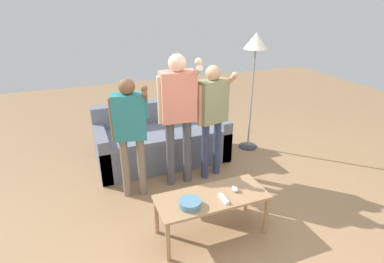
{
  "coord_description": "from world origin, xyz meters",
  "views": [
    {
      "loc": [
        -1.21,
        -2.51,
        2.21
      ],
      "look_at": [
        -0.14,
        0.25,
        0.91
      ],
      "focal_mm": 29.25,
      "sensor_mm": 36.0,
      "label": 1
    }
  ],
  "objects_px": {
    "floor_lamp": "(255,50)",
    "player_left": "(130,126)",
    "coffee_table": "(212,201)",
    "player_center": "(178,106)",
    "game_remote_nunchuk": "(235,189)",
    "player_right": "(212,110)",
    "couch": "(162,140)",
    "snack_bowl": "(190,203)",
    "game_remote_wand_near": "(224,199)",
    "game_remote_wand_far": "(188,203)"
  },
  "relations": [
    {
      "from": "game_remote_nunchuk",
      "to": "floor_lamp",
      "type": "height_order",
      "value": "floor_lamp"
    },
    {
      "from": "floor_lamp",
      "to": "player_right",
      "type": "distance_m",
      "value": 1.2
    },
    {
      "from": "couch",
      "to": "player_left",
      "type": "relative_size",
      "value": 1.27
    },
    {
      "from": "snack_bowl",
      "to": "player_left",
      "type": "distance_m",
      "value": 1.14
    },
    {
      "from": "player_left",
      "to": "game_remote_wand_near",
      "type": "relative_size",
      "value": 9.26
    },
    {
      "from": "coffee_table",
      "to": "game_remote_wand_near",
      "type": "relative_size",
      "value": 7.05
    },
    {
      "from": "coffee_table",
      "to": "player_left",
      "type": "distance_m",
      "value": 1.21
    },
    {
      "from": "coffee_table",
      "to": "game_remote_wand_far",
      "type": "bearing_deg",
      "value": -172.67
    },
    {
      "from": "game_remote_nunchuk",
      "to": "floor_lamp",
      "type": "distance_m",
      "value": 2.18
    },
    {
      "from": "game_remote_wand_near",
      "to": "game_remote_wand_far",
      "type": "height_order",
      "value": "same"
    },
    {
      "from": "game_remote_wand_near",
      "to": "snack_bowl",
      "type": "bearing_deg",
      "value": 175.17
    },
    {
      "from": "couch",
      "to": "player_center",
      "type": "xyz_separation_m",
      "value": [
        0.03,
        -0.67,
        0.73
      ]
    },
    {
      "from": "player_center",
      "to": "coffee_table",
      "type": "bearing_deg",
      "value": -90.61
    },
    {
      "from": "coffee_table",
      "to": "snack_bowl",
      "type": "xyz_separation_m",
      "value": [
        -0.25,
        -0.07,
        0.09
      ]
    },
    {
      "from": "player_left",
      "to": "player_right",
      "type": "xyz_separation_m",
      "value": [
        1.03,
        0.07,
        0.03
      ]
    },
    {
      "from": "player_right",
      "to": "game_remote_wand_near",
      "type": "height_order",
      "value": "player_right"
    },
    {
      "from": "snack_bowl",
      "to": "player_right",
      "type": "relative_size",
      "value": 0.14
    },
    {
      "from": "floor_lamp",
      "to": "snack_bowl",
      "type": "bearing_deg",
      "value": -134.45
    },
    {
      "from": "coffee_table",
      "to": "player_left",
      "type": "relative_size",
      "value": 0.76
    },
    {
      "from": "floor_lamp",
      "to": "game_remote_nunchuk",
      "type": "bearing_deg",
      "value": -125.22
    },
    {
      "from": "game_remote_nunchuk",
      "to": "player_right",
      "type": "relative_size",
      "value": 0.06
    },
    {
      "from": "floor_lamp",
      "to": "player_center",
      "type": "distance_m",
      "value": 1.53
    },
    {
      "from": "snack_bowl",
      "to": "player_right",
      "type": "height_order",
      "value": "player_right"
    },
    {
      "from": "floor_lamp",
      "to": "player_center",
      "type": "bearing_deg",
      "value": -157.15
    },
    {
      "from": "player_center",
      "to": "game_remote_wand_far",
      "type": "height_order",
      "value": "player_center"
    },
    {
      "from": "game_remote_nunchuk",
      "to": "player_left",
      "type": "distance_m",
      "value": 1.32
    },
    {
      "from": "player_right",
      "to": "game_remote_wand_near",
      "type": "relative_size",
      "value": 9.55
    },
    {
      "from": "player_center",
      "to": "floor_lamp",
      "type": "bearing_deg",
      "value": 22.85
    },
    {
      "from": "player_left",
      "to": "player_center",
      "type": "xyz_separation_m",
      "value": [
        0.58,
        0.06,
        0.13
      ]
    },
    {
      "from": "couch",
      "to": "game_remote_wand_near",
      "type": "height_order",
      "value": "couch"
    },
    {
      "from": "floor_lamp",
      "to": "game_remote_wand_far",
      "type": "relative_size",
      "value": 13.03
    },
    {
      "from": "floor_lamp",
      "to": "player_left",
      "type": "height_order",
      "value": "floor_lamp"
    },
    {
      "from": "game_remote_nunchuk",
      "to": "game_remote_wand_near",
      "type": "distance_m",
      "value": 0.19
    },
    {
      "from": "snack_bowl",
      "to": "couch",
      "type": "bearing_deg",
      "value": 82.54
    },
    {
      "from": "game_remote_nunchuk",
      "to": "couch",
      "type": "bearing_deg",
      "value": 99.11
    },
    {
      "from": "player_left",
      "to": "player_right",
      "type": "bearing_deg",
      "value": 4.17
    },
    {
      "from": "game_remote_nunchuk",
      "to": "floor_lamp",
      "type": "bearing_deg",
      "value": 54.78
    },
    {
      "from": "couch",
      "to": "snack_bowl",
      "type": "relative_size",
      "value": 8.78
    },
    {
      "from": "player_left",
      "to": "game_remote_wand_near",
      "type": "height_order",
      "value": "player_left"
    },
    {
      "from": "player_left",
      "to": "couch",
      "type": "bearing_deg",
      "value": 53.38
    },
    {
      "from": "player_right",
      "to": "player_center",
      "type": "bearing_deg",
      "value": -178.34
    },
    {
      "from": "floor_lamp",
      "to": "player_center",
      "type": "height_order",
      "value": "floor_lamp"
    },
    {
      "from": "coffee_table",
      "to": "floor_lamp",
      "type": "bearing_deg",
      "value": 49.16
    },
    {
      "from": "player_center",
      "to": "player_right",
      "type": "distance_m",
      "value": 0.46
    },
    {
      "from": "couch",
      "to": "player_left",
      "type": "height_order",
      "value": "player_left"
    },
    {
      "from": "game_remote_nunchuk",
      "to": "player_center",
      "type": "bearing_deg",
      "value": 103.23
    },
    {
      "from": "couch",
      "to": "game_remote_wand_near",
      "type": "bearing_deg",
      "value": -86.8
    },
    {
      "from": "floor_lamp",
      "to": "game_remote_wand_near",
      "type": "height_order",
      "value": "floor_lamp"
    },
    {
      "from": "floor_lamp",
      "to": "player_left",
      "type": "relative_size",
      "value": 1.22
    },
    {
      "from": "game_remote_wand_near",
      "to": "player_center",
      "type": "bearing_deg",
      "value": 93.43
    }
  ]
}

